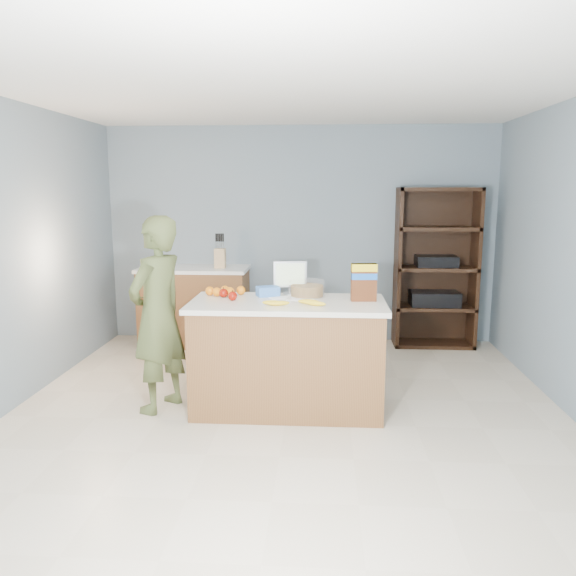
# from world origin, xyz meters

# --- Properties ---
(floor) EXTENTS (4.50, 5.00, 0.02)m
(floor) POSITION_xyz_m (0.00, 0.00, 0.00)
(floor) COLOR beige
(floor) RESTS_ON ground
(walls) EXTENTS (4.52, 5.02, 2.51)m
(walls) POSITION_xyz_m (0.00, 0.00, 1.65)
(walls) COLOR gray
(walls) RESTS_ON ground
(counter_peninsula) EXTENTS (1.56, 0.76, 0.90)m
(counter_peninsula) POSITION_xyz_m (0.00, 0.30, 0.42)
(counter_peninsula) COLOR brown
(counter_peninsula) RESTS_ON ground
(back_cabinet) EXTENTS (1.24, 0.62, 0.90)m
(back_cabinet) POSITION_xyz_m (-1.20, 2.20, 0.45)
(back_cabinet) COLOR brown
(back_cabinet) RESTS_ON ground
(shelving_unit) EXTENTS (0.90, 0.40, 1.80)m
(shelving_unit) POSITION_xyz_m (1.55, 2.35, 0.86)
(shelving_unit) COLOR black
(shelving_unit) RESTS_ON ground
(person) EXTENTS (0.58, 0.68, 1.58)m
(person) POSITION_xyz_m (-1.04, 0.24, 0.79)
(person) COLOR #47512A
(person) RESTS_ON ground
(knife_block) EXTENTS (0.12, 0.10, 0.31)m
(knife_block) POSITION_xyz_m (-0.89, 2.16, 1.02)
(knife_block) COLOR tan
(knife_block) RESTS_ON back_cabinet
(envelopes) EXTENTS (0.39, 0.25, 0.00)m
(envelopes) POSITION_xyz_m (0.02, 0.41, 0.90)
(envelopes) COLOR white
(envelopes) RESTS_ON counter_peninsula
(bananas) EXTENTS (0.50, 0.15, 0.04)m
(bananas) POSITION_xyz_m (0.06, 0.16, 0.92)
(bananas) COLOR yellow
(bananas) RESTS_ON counter_peninsula
(apples) EXTENTS (0.17, 0.20, 0.07)m
(apples) POSITION_xyz_m (-0.49, 0.37, 0.94)
(apples) COLOR maroon
(apples) RESTS_ON counter_peninsula
(oranges) EXTENTS (0.33, 0.17, 0.08)m
(oranges) POSITION_xyz_m (-0.55, 0.52, 0.94)
(oranges) COLOR orange
(oranges) RESTS_ON counter_peninsula
(blue_carton) EXTENTS (0.21, 0.18, 0.08)m
(blue_carton) POSITION_xyz_m (-0.18, 0.52, 0.94)
(blue_carton) COLOR blue
(blue_carton) RESTS_ON counter_peninsula
(salad_bowl) EXTENTS (0.30, 0.30, 0.13)m
(salad_bowl) POSITION_xyz_m (0.15, 0.55, 0.96)
(salad_bowl) COLOR #267219
(salad_bowl) RESTS_ON counter_peninsula
(tv) EXTENTS (0.28, 0.12, 0.28)m
(tv) POSITION_xyz_m (-0.00, 0.62, 1.06)
(tv) COLOR silver
(tv) RESTS_ON counter_peninsula
(cereal_box) EXTENTS (0.21, 0.09, 0.30)m
(cereal_box) POSITION_xyz_m (0.60, 0.36, 1.08)
(cereal_box) COLOR #592B14
(cereal_box) RESTS_ON counter_peninsula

